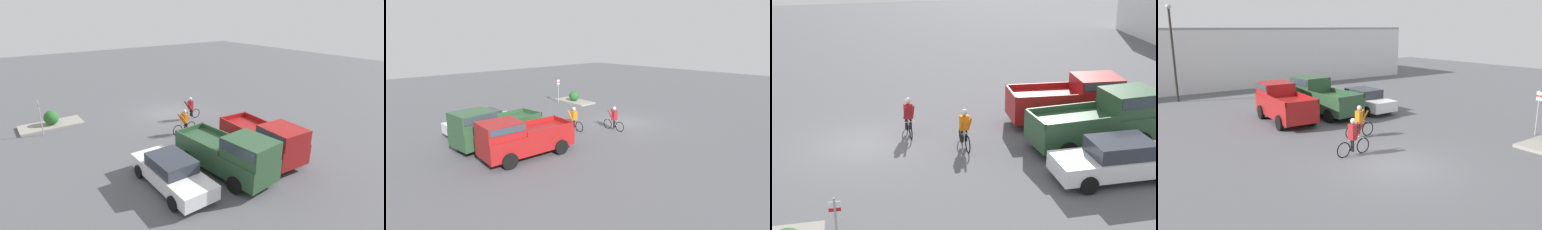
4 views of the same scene
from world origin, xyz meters
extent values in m
plane|color=#56565B|center=(0.00, 0.00, 0.00)|extent=(80.00, 80.00, 0.00)
cube|color=maroon|center=(-0.46, 9.08, 0.89)|extent=(2.30, 5.11, 1.04)
cube|color=maroon|center=(-0.36, 10.57, 1.79)|extent=(1.94, 2.12, 0.75)
cube|color=#333D47|center=(-0.36, 10.57, 1.95)|extent=(1.98, 1.96, 0.33)
cube|color=maroon|center=(-1.47, 8.15, 1.54)|extent=(0.29, 2.99, 0.25)
cube|color=maroon|center=(0.40, 8.01, 1.54)|extent=(0.29, 2.99, 0.25)
cube|color=maroon|center=(-0.63, 6.63, 1.54)|extent=(1.96, 0.22, 0.25)
cylinder|color=black|center=(-1.33, 10.69, 0.41)|extent=(0.28, 0.84, 0.83)
cylinder|color=black|center=(0.62, 10.55, 0.41)|extent=(0.28, 0.84, 0.83)
cylinder|color=black|center=(-1.55, 7.60, 0.41)|extent=(0.28, 0.84, 0.83)
cylinder|color=black|center=(0.41, 7.46, 0.41)|extent=(0.28, 0.84, 0.83)
cube|color=#2D5133|center=(2.34, 9.23, 0.86)|extent=(2.39, 5.47, 1.00)
cube|color=#2D5133|center=(2.20, 10.82, 1.82)|extent=(1.96, 2.27, 0.93)
cube|color=#333D47|center=(2.20, 10.82, 2.03)|extent=(2.00, 2.11, 0.41)
cube|color=#2D5133|center=(1.50, 8.09, 1.48)|extent=(0.36, 3.19, 0.25)
cube|color=#2D5133|center=(3.36, 8.25, 1.48)|extent=(0.36, 3.19, 0.25)
cube|color=#2D5133|center=(2.56, 6.62, 1.48)|extent=(1.94, 0.25, 0.25)
cylinder|color=black|center=(1.23, 10.79, 0.40)|extent=(0.29, 0.82, 0.81)
cylinder|color=black|center=(3.16, 10.95, 0.40)|extent=(0.29, 0.82, 0.81)
cylinder|color=black|center=(1.52, 7.50, 0.40)|extent=(0.29, 0.82, 0.81)
cylinder|color=black|center=(3.45, 7.67, 0.40)|extent=(0.29, 0.82, 0.81)
cube|color=white|center=(5.14, 8.88, 0.60)|extent=(1.80, 4.81, 0.65)
cube|color=#2D333D|center=(5.14, 8.88, 1.20)|extent=(1.61, 2.17, 0.55)
cylinder|color=black|center=(4.24, 10.41, 0.33)|extent=(0.18, 0.65, 0.65)
cylinder|color=black|center=(4.25, 7.34, 0.33)|extent=(0.18, 0.65, 0.65)
cylinder|color=black|center=(6.04, 7.35, 0.33)|extent=(0.18, 0.65, 0.65)
torus|color=black|center=(1.76, 4.11, 0.34)|extent=(0.73, 0.07, 0.73)
torus|color=black|center=(0.71, 4.08, 0.34)|extent=(0.73, 0.07, 0.73)
cylinder|color=silver|center=(1.23, 4.10, 0.52)|extent=(0.55, 0.05, 0.39)
cylinder|color=silver|center=(1.23, 4.10, 0.73)|extent=(0.58, 0.05, 0.04)
cylinder|color=silver|center=(1.05, 4.09, 0.52)|extent=(0.04, 0.04, 0.36)
cylinder|color=silver|center=(1.63, 4.11, 0.75)|extent=(0.04, 0.46, 0.02)
cylinder|color=black|center=(1.13, 4.18, 0.48)|extent=(0.12, 0.12, 0.55)
cylinder|color=black|center=(1.13, 4.00, 0.48)|extent=(0.12, 0.12, 0.55)
cube|color=orange|center=(1.18, 4.09, 1.05)|extent=(0.25, 0.37, 0.61)
cylinder|color=orange|center=(1.39, 4.27, 1.05)|extent=(0.52, 0.11, 0.66)
cylinder|color=orange|center=(1.40, 3.93, 1.05)|extent=(0.52, 0.11, 0.66)
sphere|color=tan|center=(1.21, 4.10, 1.47)|extent=(0.22, 0.22, 0.22)
sphere|color=silver|center=(1.21, 4.10, 1.52)|extent=(0.24, 0.24, 0.24)
torus|color=black|center=(-0.10, 2.07, 0.33)|extent=(0.71, 0.07, 0.71)
torus|color=black|center=(-1.17, 2.04, 0.33)|extent=(0.71, 0.07, 0.71)
cylinder|color=white|center=(-0.64, 2.05, 0.50)|extent=(0.55, 0.05, 0.37)
cylinder|color=white|center=(-0.64, 2.05, 0.70)|extent=(0.59, 0.05, 0.04)
cylinder|color=white|center=(-0.82, 2.05, 0.50)|extent=(0.04, 0.04, 0.34)
cylinder|color=white|center=(-0.24, 2.06, 0.72)|extent=(0.04, 0.46, 0.02)
cylinder|color=black|center=(-0.74, 2.14, 0.46)|extent=(0.12, 0.12, 0.53)
cylinder|color=black|center=(-0.74, 1.96, 0.46)|extent=(0.12, 0.12, 0.53)
cube|color=maroon|center=(-0.69, 2.05, 1.06)|extent=(0.25, 0.37, 0.67)
cylinder|color=maroon|center=(-0.48, 2.23, 1.06)|extent=(0.53, 0.11, 0.72)
cylinder|color=maroon|center=(-0.47, 1.89, 1.06)|extent=(0.53, 0.11, 0.72)
sphere|color=tan|center=(-0.66, 2.05, 1.50)|extent=(0.21, 0.21, 0.21)
sphere|color=silver|center=(-0.66, 2.05, 1.55)|extent=(0.23, 0.23, 0.23)
cube|color=white|center=(8.85, -0.89, 2.05)|extent=(0.03, 0.30, 0.45)
cube|color=red|center=(8.85, -0.89, 2.05)|extent=(0.03, 0.30, 0.10)
camera|label=1|loc=(11.22, 19.15, 7.71)|focal=28.00mm
camera|label=2|loc=(-13.41, 17.57, 6.24)|focal=28.00mm
camera|label=3|loc=(20.83, -0.29, 8.80)|focal=50.00mm
camera|label=4|loc=(-9.75, -10.51, 5.46)|focal=35.00mm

